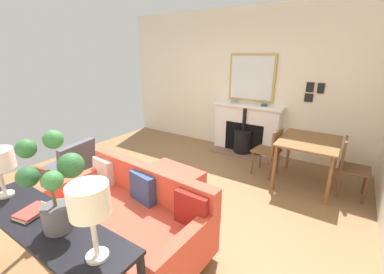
{
  "coord_description": "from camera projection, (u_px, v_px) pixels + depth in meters",
  "views": [
    {
      "loc": [
        2.36,
        2.13,
        2.0
      ],
      "look_at": [
        -0.51,
        0.25,
        0.84
      ],
      "focal_mm": 23.31,
      "sensor_mm": 36.0,
      "label": 1
    }
  ],
  "objects": [
    {
      "name": "mantel_bowl_far",
      "position": [
        264.0,
        105.0,
        4.85
      ],
      "size": [
        0.13,
        0.13,
        0.04
      ],
      "color": "#334C56",
      "rests_on": "fireplace"
    },
    {
      "name": "dining_table",
      "position": [
        309.0,
        146.0,
        3.81
      ],
      "size": [
        1.0,
        0.84,
        0.74
      ],
      "color": "brown",
      "rests_on": "ground"
    },
    {
      "name": "potted_plant",
      "position": [
        54.0,
        183.0,
        1.69
      ],
      "size": [
        0.39,
        0.4,
        0.71
      ],
      "color": "#4C4C51",
      "rests_on": "console_table"
    },
    {
      "name": "mantel_bowl_near",
      "position": [
        233.0,
        101.0,
        5.19
      ],
      "size": [
        0.12,
        0.12,
        0.05
      ],
      "color": "#9E9384",
      "rests_on": "fireplace"
    },
    {
      "name": "dining_chair_by_back_wall",
      "position": [
        349.0,
        163.0,
        3.57
      ],
      "size": [
        0.4,
        0.4,
        0.85
      ],
      "color": "brown",
      "rests_on": "ground"
    },
    {
      "name": "fireplace",
      "position": [
        245.0,
        131.0,
        5.18
      ],
      "size": [
        0.56,
        1.43,
        1.01
      ],
      "color": "brown",
      "rests_on": "ground"
    },
    {
      "name": "photo_gallery_row",
      "position": [
        313.0,
        91.0,
        4.41
      ],
      "size": [
        0.02,
        0.3,
        0.35
      ],
      "color": "black"
    },
    {
      "name": "book_stack",
      "position": [
        33.0,
        212.0,
        1.96
      ],
      "size": [
        0.27,
        0.21,
        0.04
      ],
      "color": "beige",
      "rests_on": "console_table"
    },
    {
      "name": "ground_plane",
      "position": [
        158.0,
        198.0,
        3.62
      ],
      "size": [
        5.21,
        5.4,
        0.01
      ],
      "primitive_type": "cube",
      "color": "olive"
    },
    {
      "name": "console_table",
      "position": [
        46.0,
        230.0,
        1.91
      ],
      "size": [
        0.41,
        1.71,
        0.8
      ],
      "color": "black",
      "rests_on": "ground"
    },
    {
      "name": "table_lamp_far_end",
      "position": [
        89.0,
        203.0,
        1.42
      ],
      "size": [
        0.24,
        0.24,
        0.51
      ],
      "color": "beige",
      "rests_on": "console_table"
    },
    {
      "name": "wall_left",
      "position": [
        237.0,
        82.0,
        5.22
      ],
      "size": [
        0.12,
        5.4,
        2.85
      ],
      "primitive_type": "cube",
      "color": "silver",
      "rests_on": "ground"
    },
    {
      "name": "ottoman",
      "position": [
        173.0,
        180.0,
        3.6
      ],
      "size": [
        0.6,
        0.88,
        0.41
      ],
      "color": "#B2B2B7",
      "rests_on": "ground"
    },
    {
      "name": "sofa",
      "position": [
        128.0,
        217.0,
        2.66
      ],
      "size": [
        1.02,
        1.86,
        0.81
      ],
      "color": "#B2B2B7",
      "rests_on": "ground"
    },
    {
      "name": "dining_chair_near_fireplace",
      "position": [
        271.0,
        148.0,
        4.14
      ],
      "size": [
        0.45,
        0.45,
        0.83
      ],
      "color": "brown",
      "rests_on": "ground"
    },
    {
      "name": "mirror_over_mantel",
      "position": [
        252.0,
        78.0,
        4.94
      ],
      "size": [
        0.04,
        0.93,
        0.91
      ],
      "color": "tan"
    },
    {
      "name": "armchair_accent",
      "position": [
        71.0,
        164.0,
        3.64
      ],
      "size": [
        0.76,
        0.69,
        0.81
      ],
      "color": "brown",
      "rests_on": "ground"
    }
  ]
}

